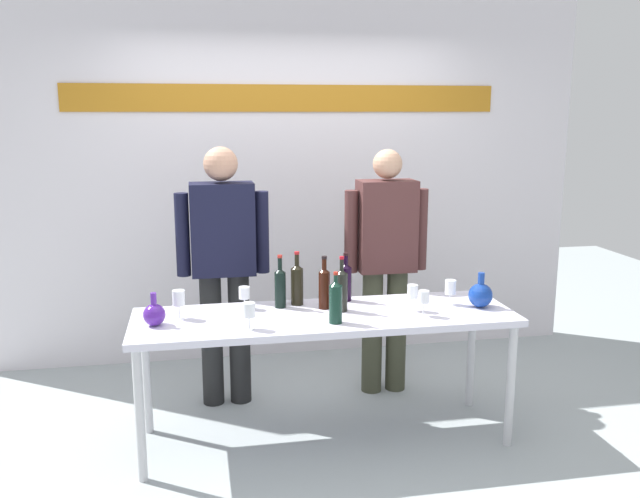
# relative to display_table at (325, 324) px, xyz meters

# --- Properties ---
(ground_plane) EXTENTS (10.00, 10.00, 0.00)m
(ground_plane) POSITION_rel_display_table_xyz_m (0.00, 0.00, -0.71)
(ground_plane) COLOR #9EA8A9
(back_wall) EXTENTS (4.66, 0.11, 3.00)m
(back_wall) POSITION_rel_display_table_xyz_m (0.00, 1.53, 0.79)
(back_wall) COLOR silver
(back_wall) RESTS_ON ground
(display_table) EXTENTS (2.19, 0.66, 0.78)m
(display_table) POSITION_rel_display_table_xyz_m (0.00, 0.00, 0.00)
(display_table) COLOR silver
(display_table) RESTS_ON ground
(decanter_blue_left) EXTENTS (0.12, 0.12, 0.18)m
(decanter_blue_left) POSITION_rel_display_table_xyz_m (-0.95, -0.03, 0.13)
(decanter_blue_left) COLOR #4F2194
(decanter_blue_left) RESTS_ON display_table
(decanter_blue_right) EXTENTS (0.14, 0.14, 0.21)m
(decanter_blue_right) POSITION_rel_display_table_xyz_m (0.94, -0.03, 0.14)
(decanter_blue_right) COLOR navy
(decanter_blue_right) RESTS_ON display_table
(presenter_left) EXTENTS (0.60, 0.22, 1.71)m
(presenter_left) POSITION_rel_display_table_xyz_m (-0.54, 0.63, 0.27)
(presenter_left) COLOR black
(presenter_left) RESTS_ON ground
(presenter_right) EXTENTS (0.57, 0.22, 1.68)m
(presenter_right) POSITION_rel_display_table_xyz_m (0.54, 0.63, 0.24)
(presenter_right) COLOR #3A3C2B
(presenter_right) RESTS_ON ground
(wine_bottle_0) EXTENTS (0.07, 0.07, 0.30)m
(wine_bottle_0) POSITION_rel_display_table_xyz_m (0.18, 0.25, 0.19)
(wine_bottle_0) COLOR black
(wine_bottle_0) RESTS_ON display_table
(wine_bottle_1) EXTENTS (0.07, 0.07, 0.32)m
(wine_bottle_1) POSITION_rel_display_table_xyz_m (-0.23, 0.18, 0.19)
(wine_bottle_1) COLOR black
(wine_bottle_1) RESTS_ON display_table
(wine_bottle_2) EXTENTS (0.07, 0.07, 0.32)m
(wine_bottle_2) POSITION_rel_display_table_xyz_m (0.02, 0.11, 0.20)
(wine_bottle_2) COLOR black
(wine_bottle_2) RESTS_ON display_table
(wine_bottle_3) EXTENTS (0.07, 0.07, 0.33)m
(wine_bottle_3) POSITION_rel_display_table_xyz_m (-0.13, 0.22, 0.20)
(wine_bottle_3) COLOR black
(wine_bottle_3) RESTS_ON display_table
(wine_bottle_4) EXTENTS (0.07, 0.07, 0.29)m
(wine_bottle_4) POSITION_rel_display_table_xyz_m (0.03, -0.17, 0.19)
(wine_bottle_4) COLOR black
(wine_bottle_4) RESTS_ON display_table
(wine_bottle_5) EXTENTS (0.07, 0.07, 0.33)m
(wine_bottle_5) POSITION_rel_display_table_xyz_m (0.11, 0.04, 0.20)
(wine_bottle_5) COLOR black
(wine_bottle_5) RESTS_ON display_table
(wine_glass_left_0) EXTENTS (0.07, 0.07, 0.16)m
(wine_glass_left_0) POSITION_rel_display_table_xyz_m (-0.82, 0.07, 0.18)
(wine_glass_left_0) COLOR white
(wine_glass_left_0) RESTS_ON display_table
(wine_glass_left_1) EXTENTS (0.07, 0.07, 0.15)m
(wine_glass_left_1) POSITION_rel_display_table_xyz_m (-0.45, -0.19, 0.17)
(wine_glass_left_1) COLOR white
(wine_glass_left_1) RESTS_ON display_table
(wine_glass_left_2) EXTENTS (0.07, 0.07, 0.13)m
(wine_glass_left_2) POSITION_rel_display_table_xyz_m (-0.45, 0.20, 0.16)
(wine_glass_left_2) COLOR white
(wine_glass_left_2) RESTS_ON display_table
(wine_glass_right_0) EXTENTS (0.06, 0.06, 0.16)m
(wine_glass_right_0) POSITION_rel_display_table_xyz_m (0.52, -0.03, 0.18)
(wine_glass_right_0) COLOR white
(wine_glass_right_0) RESTS_ON display_table
(wine_glass_right_1) EXTENTS (0.07, 0.07, 0.15)m
(wine_glass_right_1) POSITION_rel_display_table_xyz_m (0.78, 0.05, 0.17)
(wine_glass_right_1) COLOR white
(wine_glass_right_1) RESTS_ON display_table
(wine_glass_right_2) EXTENTS (0.06, 0.06, 0.15)m
(wine_glass_right_2) POSITION_rel_display_table_xyz_m (0.54, -0.14, 0.17)
(wine_glass_right_2) COLOR white
(wine_glass_right_2) RESTS_ON display_table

